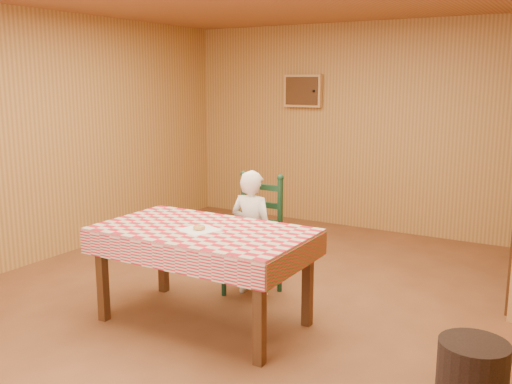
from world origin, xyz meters
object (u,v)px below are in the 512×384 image
(ladder_chair, at_px, (255,238))
(storage_bin, at_px, (472,375))
(dining_table, at_px, (203,239))
(seated_child, at_px, (252,233))

(ladder_chair, distance_m, storage_bin, 2.28)
(dining_table, relative_size, seated_child, 1.47)
(ladder_chair, bearing_deg, dining_table, -90.00)
(dining_table, bearing_deg, storage_bin, -4.92)
(dining_table, xyz_separation_m, seated_child, (0.00, 0.73, -0.13))
(storage_bin, bearing_deg, dining_table, 175.08)
(dining_table, distance_m, seated_child, 0.74)
(dining_table, height_order, storage_bin, dining_table)
(ladder_chair, distance_m, seated_child, 0.08)
(seated_child, distance_m, storage_bin, 2.26)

